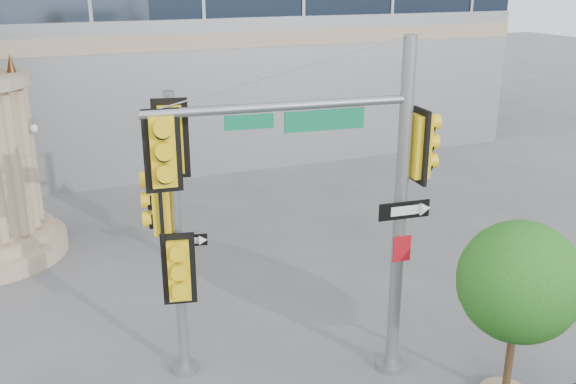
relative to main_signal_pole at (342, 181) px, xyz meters
name	(u,v)px	position (x,y,z in m)	size (l,w,h in m)	color
ground	(311,383)	(-0.53, 0.04, -4.10)	(120.00, 120.00, 0.00)	#545456
main_signal_pole	(342,181)	(0.00, 0.00, 0.00)	(5.11, 0.95, 6.61)	slate
secondary_signal_pole	(173,219)	(-2.79, 1.28, -0.77)	(0.98, 0.86, 5.67)	slate
street_tree	(520,286)	(2.73, -1.75, -1.78)	(2.26, 2.21, 3.52)	tan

